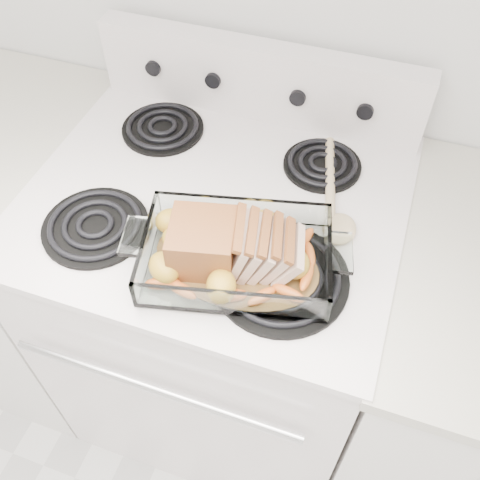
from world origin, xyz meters
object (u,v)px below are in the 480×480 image
(electric_range, at_px, (221,311))
(pork_roast, at_px, (224,243))
(counter_left, at_px, (15,252))
(baking_dish, at_px, (236,258))
(counter_right, at_px, (470,389))

(electric_range, distance_m, pork_roast, 0.55)
(counter_left, distance_m, pork_roast, 0.93)
(electric_range, relative_size, baking_dish, 3.33)
(baking_dish, height_order, pork_roast, pork_roast)
(counter_right, bearing_deg, electric_range, 179.90)
(counter_left, distance_m, counter_right, 1.33)
(electric_range, xyz_separation_m, counter_left, (-0.67, -0.00, -0.02))
(electric_range, relative_size, counter_left, 1.20)
(electric_range, xyz_separation_m, pork_roast, (0.08, -0.16, 0.51))
(electric_range, bearing_deg, baking_dish, -57.04)
(counter_left, height_order, pork_roast, pork_roast)
(counter_left, distance_m, baking_dish, 0.93)
(counter_right, xyz_separation_m, pork_roast, (-0.58, -0.16, 0.53))
(baking_dish, xyz_separation_m, pork_roast, (-0.02, 0.00, 0.03))
(pork_roast, bearing_deg, counter_right, 38.00)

